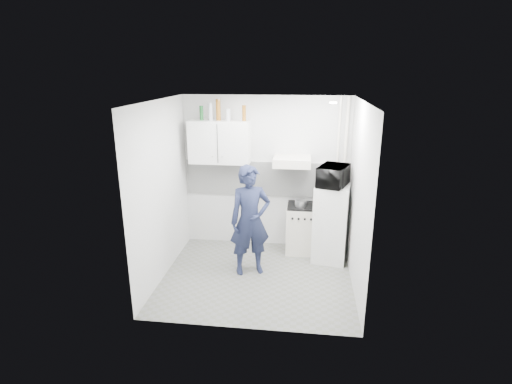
# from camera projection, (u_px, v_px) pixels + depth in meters

# --- Properties ---
(floor) EXTENTS (2.80, 2.80, 0.00)m
(floor) POSITION_uv_depth(u_px,v_px,m) (257.00, 277.00, 6.01)
(floor) COLOR #5E6054
(floor) RESTS_ON ground
(ceiling) EXTENTS (2.80, 2.80, 0.00)m
(ceiling) POSITION_uv_depth(u_px,v_px,m) (257.00, 101.00, 5.24)
(ceiling) COLOR white
(ceiling) RESTS_ON wall_back
(wall_back) EXTENTS (2.80, 0.00, 2.80)m
(wall_back) POSITION_uv_depth(u_px,v_px,m) (266.00, 173.00, 6.81)
(wall_back) COLOR silver
(wall_back) RESTS_ON floor
(wall_left) EXTENTS (0.00, 2.60, 2.60)m
(wall_left) POSITION_uv_depth(u_px,v_px,m) (161.00, 191.00, 5.79)
(wall_left) COLOR silver
(wall_left) RESTS_ON floor
(wall_right) EXTENTS (0.00, 2.60, 2.60)m
(wall_right) POSITION_uv_depth(u_px,v_px,m) (358.00, 199.00, 5.46)
(wall_right) COLOR silver
(wall_right) RESTS_ON floor
(person) EXTENTS (0.71, 0.59, 1.68)m
(person) POSITION_uv_depth(u_px,v_px,m) (250.00, 221.00, 5.94)
(person) COLOR #191F39
(person) RESTS_ON floor
(stove) EXTENTS (0.50, 0.50, 0.81)m
(stove) POSITION_uv_depth(u_px,v_px,m) (301.00, 229.00, 6.76)
(stove) COLOR silver
(stove) RESTS_ON floor
(fridge) EXTENTS (0.60, 0.60, 1.26)m
(fridge) POSITION_uv_depth(u_px,v_px,m) (331.00, 223.00, 6.39)
(fridge) COLOR white
(fridge) RESTS_ON floor
(stove_top) EXTENTS (0.48, 0.48, 0.03)m
(stove_top) POSITION_uv_depth(u_px,v_px,m) (302.00, 206.00, 6.64)
(stove_top) COLOR black
(stove_top) RESTS_ON stove
(saucepan) EXTENTS (0.19, 0.19, 0.10)m
(saucepan) POSITION_uv_depth(u_px,v_px,m) (301.00, 203.00, 6.57)
(saucepan) COLOR silver
(saucepan) RESTS_ON stove_top
(microwave) EXTENTS (0.68, 0.56, 0.32)m
(microwave) POSITION_uv_depth(u_px,v_px,m) (333.00, 176.00, 6.16)
(microwave) COLOR black
(microwave) RESTS_ON fridge
(bottle_b) EXTENTS (0.06, 0.06, 0.23)m
(bottle_b) POSITION_uv_depth(u_px,v_px,m) (201.00, 113.00, 6.46)
(bottle_b) COLOR #144C1E
(bottle_b) RESTS_ON upper_cabinet
(bottle_c) EXTENTS (0.07, 0.07, 0.28)m
(bottle_c) POSITION_uv_depth(u_px,v_px,m) (210.00, 112.00, 6.44)
(bottle_c) COLOR #B2B7BC
(bottle_c) RESTS_ON upper_cabinet
(bottle_d) EXTENTS (0.08, 0.08, 0.34)m
(bottle_d) POSITION_uv_depth(u_px,v_px,m) (218.00, 110.00, 6.42)
(bottle_d) COLOR brown
(bottle_d) RESTS_ON upper_cabinet
(canister_a) EXTENTS (0.08, 0.08, 0.19)m
(canister_a) POSITION_uv_depth(u_px,v_px,m) (228.00, 115.00, 6.42)
(canister_a) COLOR #B2B7BC
(canister_a) RESTS_ON upper_cabinet
(bottle_e) EXTENTS (0.06, 0.06, 0.25)m
(bottle_e) POSITION_uv_depth(u_px,v_px,m) (244.00, 113.00, 6.38)
(bottle_e) COLOR brown
(bottle_e) RESTS_ON upper_cabinet
(upper_cabinet) EXTENTS (1.00, 0.35, 0.70)m
(upper_cabinet) POSITION_uv_depth(u_px,v_px,m) (220.00, 142.00, 6.57)
(upper_cabinet) COLOR white
(upper_cabinet) RESTS_ON wall_back
(range_hood) EXTENTS (0.60, 0.50, 0.14)m
(range_hood) POSITION_uv_depth(u_px,v_px,m) (292.00, 162.00, 6.44)
(range_hood) COLOR silver
(range_hood) RESTS_ON wall_back
(backsplash) EXTENTS (2.74, 0.03, 0.60)m
(backsplash) POSITION_uv_depth(u_px,v_px,m) (266.00, 179.00, 6.82)
(backsplash) COLOR white
(backsplash) RESTS_ON wall_back
(pipe_a) EXTENTS (0.05, 0.05, 2.60)m
(pipe_a) POSITION_uv_depth(u_px,v_px,m) (344.00, 177.00, 6.58)
(pipe_a) COLOR silver
(pipe_a) RESTS_ON floor
(pipe_b) EXTENTS (0.04, 0.04, 2.60)m
(pipe_b) POSITION_uv_depth(u_px,v_px,m) (336.00, 176.00, 6.59)
(pipe_b) COLOR silver
(pipe_b) RESTS_ON floor
(ceiling_spot_fixture) EXTENTS (0.10, 0.10, 0.02)m
(ceiling_spot_fixture) POSITION_uv_depth(u_px,v_px,m) (333.00, 103.00, 5.32)
(ceiling_spot_fixture) COLOR white
(ceiling_spot_fixture) RESTS_ON ceiling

